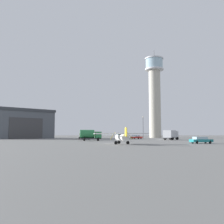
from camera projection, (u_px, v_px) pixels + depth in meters
ground_plane at (120, 144)px, 48.03m from camera, size 400.00×400.00×0.00m
control_tower at (155, 92)px, 110.79m from camera, size 8.62×8.62×41.36m
hangar at (17, 124)px, 96.89m from camera, size 32.02×31.78×11.45m
airplane_white at (122, 137)px, 44.43m from camera, size 10.44×8.17×3.07m
truck_fuel_tanker_green at (90, 135)px, 66.02m from camera, size 6.17×4.02×3.04m
truck_box_silver at (171, 134)px, 74.79m from camera, size 6.03×7.19×2.99m
truck_fuel_tanker_orange at (84, 135)px, 80.95m from camera, size 4.20×6.57×2.86m
car_red at (136, 137)px, 87.49m from camera, size 4.50×4.17×1.37m
car_teal at (201, 140)px, 47.56m from camera, size 4.66×2.80×1.37m
light_post_west at (143, 125)px, 96.67m from camera, size 0.44×0.44×8.93m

